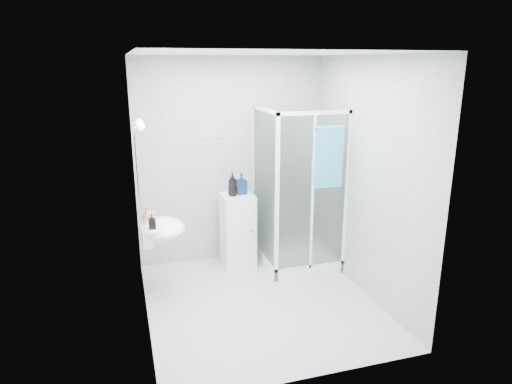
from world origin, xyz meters
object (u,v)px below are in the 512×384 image
object	(u,v)px
wall_basin	(161,229)
soap_dispenser_orange	(148,214)
shampoo_bottle_a	(233,184)
shampoo_bottle_b	(241,184)
shower_enclosure	(294,233)
hand_towel	(329,156)
soap_dispenser_black	(152,222)
storage_cabinet	(238,230)

from	to	relation	value
wall_basin	soap_dispenser_orange	world-z (taller)	soap_dispenser_orange
shampoo_bottle_a	shampoo_bottle_b	bearing A→B (deg)	22.48
soap_dispenser_orange	shower_enclosure	bearing A→B (deg)	6.44
shampoo_bottle_b	hand_towel	bearing A→B (deg)	-37.69
shampoo_bottle_b	soap_dispenser_black	distance (m)	1.37
wall_basin	soap_dispenser_black	distance (m)	0.23
wall_basin	storage_cabinet	world-z (taller)	wall_basin
shower_enclosure	hand_towel	bearing A→B (deg)	-58.12
soap_dispenser_orange	shampoo_bottle_a	bearing A→B (deg)	21.28
soap_dispenser_black	hand_towel	bearing A→B (deg)	1.99
soap_dispenser_black	wall_basin	bearing A→B (deg)	57.92
hand_towel	shampoo_bottle_a	world-z (taller)	hand_towel
shower_enclosure	wall_basin	xyz separation A→B (m)	(-1.66, -0.32, 0.35)
soap_dispenser_black	storage_cabinet	bearing A→B (deg)	33.02
wall_basin	shampoo_bottle_b	distance (m)	1.23
hand_towel	soap_dispenser_black	bearing A→B (deg)	-178.01
hand_towel	shower_enclosure	bearing A→B (deg)	121.88
soap_dispenser_orange	shampoo_bottle_b	bearing A→B (deg)	21.41
storage_cabinet	soap_dispenser_orange	bearing A→B (deg)	-160.08
shampoo_bottle_a	soap_dispenser_orange	world-z (taller)	shampoo_bottle_a
wall_basin	storage_cabinet	xyz separation A→B (m)	(0.99, 0.55, -0.33)
shower_enclosure	shampoo_bottle_b	bearing A→B (deg)	156.82
shampoo_bottle_b	storage_cabinet	bearing A→B (deg)	-158.88
shower_enclosure	hand_towel	world-z (taller)	shower_enclosure
wall_basin	shampoo_bottle_b	bearing A→B (deg)	28.73
shower_enclosure	storage_cabinet	xyz separation A→B (m)	(-0.66, 0.24, 0.02)
hand_towel	shampoo_bottle_b	world-z (taller)	hand_towel
wall_basin	soap_dispenser_black	world-z (taller)	soap_dispenser_black
hand_towel	soap_dispenser_black	size ratio (longest dim) A/B	4.46
storage_cabinet	hand_towel	size ratio (longest dim) A/B	1.33
shampoo_bottle_b	soap_dispenser_orange	world-z (taller)	shampoo_bottle_b
wall_basin	hand_towel	size ratio (longest dim) A/B	0.79
hand_towel	shampoo_bottle_a	xyz separation A→B (m)	(-0.98, 0.61, -0.42)
shampoo_bottle_a	shampoo_bottle_b	distance (m)	0.14
hand_towel	soap_dispenser_orange	bearing A→B (deg)	174.36
soap_dispenser_orange	soap_dispenser_black	xyz separation A→B (m)	(0.03, -0.27, -0.00)
shower_enclosure	soap_dispenser_black	world-z (taller)	shower_enclosure
hand_towel	wall_basin	bearing A→B (deg)	177.44
shower_enclosure	shampoo_bottle_b	size ratio (longest dim) A/B	7.69
storage_cabinet	soap_dispenser_orange	distance (m)	1.29
storage_cabinet	shampoo_bottle_a	distance (m)	0.62
shampoo_bottle_a	soap_dispenser_black	world-z (taller)	shampoo_bottle_a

